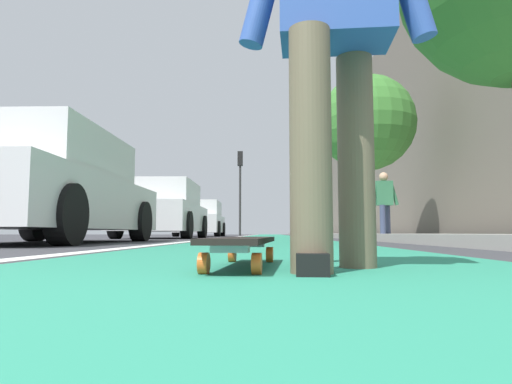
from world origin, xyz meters
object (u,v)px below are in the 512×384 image
(skater_person, at_px, (334,13))
(street_tree_mid, at_px, (367,123))
(skateboard, at_px, (242,243))
(parked_car_near, at_px, (47,190))
(traffic_light, at_px, (240,178))
(parked_car_far, at_px, (201,220))
(pedestrian_distant, at_px, (384,201))
(parked_car_mid, at_px, (164,211))

(skater_person, height_order, street_tree_mid, street_tree_mid)
(skateboard, relative_size, parked_car_near, 0.19)
(skateboard, xyz_separation_m, traffic_light, (22.46, 1.57, 3.09))
(parked_car_near, bearing_deg, parked_car_far, -0.40)
(skater_person, distance_m, parked_car_far, 17.28)
(skater_person, bearing_deg, skateboard, 66.71)
(skater_person, height_order, traffic_light, traffic_light)
(skateboard, height_order, traffic_light, traffic_light)
(traffic_light, distance_m, street_tree_mid, 11.86)
(traffic_light, height_order, pedestrian_distant, traffic_light)
(skateboard, height_order, street_tree_mid, street_tree_mid)
(skater_person, distance_m, pedestrian_distant, 9.42)
(parked_car_far, bearing_deg, skateboard, -170.45)
(pedestrian_distant, bearing_deg, parked_car_mid, 79.61)
(parked_car_near, height_order, parked_car_mid, parked_car_near)
(parked_car_far, height_order, street_tree_mid, street_tree_mid)
(parked_car_near, height_order, traffic_light, traffic_light)
(parked_car_far, distance_m, traffic_light, 6.28)
(street_tree_mid, bearing_deg, parked_car_mid, 105.31)
(skateboard, bearing_deg, parked_car_mid, 15.35)
(parked_car_far, distance_m, street_tree_mid, 8.37)
(skateboard, bearing_deg, traffic_light, 4.00)
(parked_car_near, bearing_deg, traffic_light, -4.22)
(skater_person, xyz_separation_m, traffic_light, (22.61, 1.92, 2.25))
(parked_car_far, distance_m, pedestrian_distant, 9.72)
(traffic_light, height_order, street_tree_mid, street_tree_mid)
(parked_car_near, xyz_separation_m, pedestrian_distant, (4.78, -5.75, 0.19))
(parked_car_near, bearing_deg, skateboard, -144.90)
(parked_car_far, bearing_deg, skater_person, -169.40)
(parked_car_mid, distance_m, pedestrian_distant, 5.66)
(skater_person, relative_size, parked_car_mid, 0.38)
(street_tree_mid, bearing_deg, parked_car_far, 47.83)
(skater_person, height_order, pedestrian_distant, skater_person)
(skateboard, bearing_deg, pedestrian_distant, -17.54)
(parked_car_mid, xyz_separation_m, traffic_light, (12.51, -1.16, 2.47))
(pedestrian_distant, bearing_deg, skater_person, 164.74)
(skateboard, relative_size, street_tree_mid, 0.17)
(parked_car_mid, xyz_separation_m, parked_car_far, (6.88, 0.10, -0.02))
(parked_car_mid, relative_size, parked_car_far, 1.03)
(street_tree_mid, bearing_deg, parked_car_near, 141.14)
(parked_car_near, relative_size, street_tree_mid, 0.89)
(skateboard, distance_m, parked_car_mid, 10.35)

